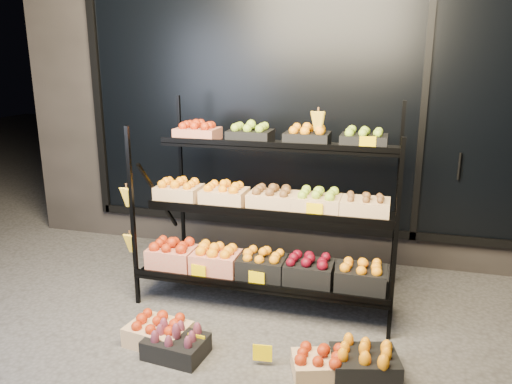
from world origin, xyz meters
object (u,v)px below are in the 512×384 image
(floor_crate_midright, at_px, (321,363))
(floor_crate_midleft, at_px, (176,343))
(display_rack, at_px, (267,209))
(floor_crate_left, at_px, (158,331))

(floor_crate_midright, bearing_deg, floor_crate_midleft, 164.61)
(floor_crate_midright, bearing_deg, display_rack, 103.66)
(floor_crate_midleft, height_order, floor_crate_midright, floor_crate_midleft)
(display_rack, height_order, floor_crate_midleft, display_rack)
(floor_crate_left, xyz_separation_m, floor_crate_midleft, (0.19, -0.11, -0.00))
(display_rack, xyz_separation_m, floor_crate_midright, (0.62, -0.99, -0.70))
(floor_crate_midright, bearing_deg, floor_crate_left, 159.00)
(floor_crate_left, bearing_deg, floor_crate_midright, 5.93)
(display_rack, height_order, floor_crate_left, display_rack)
(display_rack, distance_m, floor_crate_midleft, 1.31)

